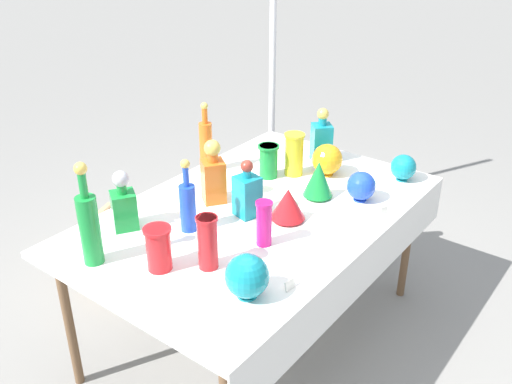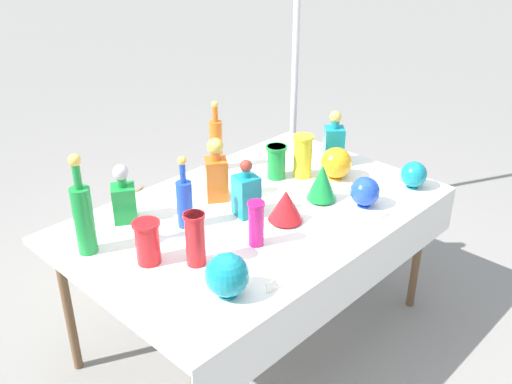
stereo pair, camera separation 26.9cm
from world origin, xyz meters
TOP-DOWN VIEW (x-y plane):
  - ground_plane at (0.00, 0.00)m, footprint 40.00×40.00m
  - display_table at (0.00, -0.03)m, footprint 1.79×1.15m
  - tall_bottle_0 at (-0.32, 0.13)m, footprint 0.07×0.07m
  - tall_bottle_1 at (0.20, 0.49)m, footprint 0.07×0.07m
  - tall_bottle_2 at (-0.75, 0.27)m, footprint 0.08×0.08m
  - square_decanter_0 at (0.69, 0.07)m, footprint 0.15×0.15m
  - square_decanter_1 at (-0.06, 0.01)m, footprint 0.13×0.13m
  - square_decanter_2 at (-0.48, 0.38)m, footprint 0.15×0.15m
  - square_decanter_3 at (-0.05, 0.23)m, footprint 0.15×0.15m
  - slender_vase_0 at (-0.22, -0.21)m, footprint 0.07×0.07m
  - slender_vase_1 at (-0.49, -0.13)m, footprint 0.09×0.09m
  - slender_vase_2 at (0.45, 0.09)m, footprint 0.11×0.11m
  - slender_vase_3 at (-0.62, 0.01)m, footprint 0.11×0.11m
  - slender_vase_4 at (0.34, 0.18)m, footprint 0.12×0.12m
  - fluted_vase_0 at (0.30, -0.16)m, footprint 0.15×0.15m
  - fluted_vase_1 at (0.02, -0.17)m, footprint 0.16×0.16m
  - round_bowl_0 at (-0.55, -0.38)m, footprint 0.17×0.17m
  - round_bowl_1 at (0.55, -0.06)m, footprint 0.17×0.17m
  - round_bowl_2 at (0.74, -0.41)m, footprint 0.13×0.13m
  - round_bowl_3 at (0.40, -0.35)m, footprint 0.14×0.14m
  - price_tag_left at (-0.41, -0.48)m, footprint 0.05×0.02m
  - price_tag_center at (0.34, -0.50)m, footprint 0.05×0.03m
  - cardboard_box_behind_left at (-0.02, 1.01)m, footprint 0.55×0.55m
  - canopy_pole at (1.12, 0.72)m, footprint 0.18×0.18m

SIDE VIEW (x-z plane):
  - ground_plane at x=0.00m, z-range 0.00..0.00m
  - cardboard_box_behind_left at x=-0.02m, z-range -0.04..0.39m
  - display_table at x=0.00m, z-range 0.33..1.09m
  - price_tag_center at x=0.34m, z-range 0.76..0.80m
  - price_tag_left at x=-0.41m, z-range 0.76..0.80m
  - round_bowl_2 at x=0.74m, z-range 0.76..0.91m
  - round_bowl_3 at x=0.40m, z-range 0.76..0.91m
  - fluted_vase_1 at x=0.02m, z-range 0.76..0.92m
  - round_bowl_1 at x=0.55m, z-range 0.76..0.94m
  - round_bowl_0 at x=-0.55m, z-range 0.76..0.94m
  - slender_vase_4 at x=0.34m, z-range 0.77..0.95m
  - fluted_vase_0 at x=0.30m, z-range 0.76..0.96m
  - slender_vase_3 at x=-0.62m, z-range 0.77..0.95m
  - slender_vase_0 at x=-0.22m, z-range 0.77..0.97m
  - square_decanter_1 at x=-0.06m, z-range 0.73..1.01m
  - square_decanter_2 at x=-0.48m, z-range 0.74..1.02m
  - slender_vase_1 at x=-0.49m, z-range 0.77..1.00m
  - slender_vase_2 at x=0.45m, z-range 0.77..1.00m
  - tall_bottle_0 at x=-0.32m, z-range 0.72..1.06m
  - square_decanter_0 at x=0.69m, z-range 0.73..1.05m
  - canopy_pole at x=1.12m, z-range -0.25..2.04m
  - square_decanter_3 at x=-0.05m, z-range 0.74..1.06m
  - tall_bottle_1 at x=0.20m, z-range 0.72..1.11m
  - tall_bottle_2 at x=-0.75m, z-range 0.71..1.16m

